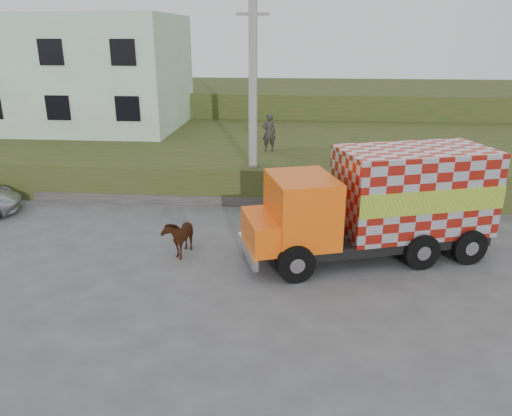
# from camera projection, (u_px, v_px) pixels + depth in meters

# --- Properties ---
(ground) EXTENTS (120.00, 120.00, 0.00)m
(ground) POSITION_uv_depth(u_px,v_px,m) (271.00, 249.00, 16.01)
(ground) COLOR #474749
(ground) RESTS_ON ground
(embankment) EXTENTS (40.00, 12.00, 1.50)m
(embankment) POSITION_uv_depth(u_px,v_px,m) (283.00, 155.00, 25.15)
(embankment) COLOR #264416
(embankment) RESTS_ON ground
(embankment_far) EXTENTS (40.00, 12.00, 3.00)m
(embankment_far) POSITION_uv_depth(u_px,v_px,m) (290.00, 106.00, 36.17)
(embankment_far) COLOR #264416
(embankment_far) RESTS_ON ground
(retaining_strip) EXTENTS (16.00, 0.50, 0.40)m
(retaining_strip) POSITION_uv_depth(u_px,v_px,m) (228.00, 200.00, 20.05)
(retaining_strip) COLOR #595651
(retaining_strip) RESTS_ON ground
(building) EXTENTS (10.00, 8.00, 6.00)m
(building) POSITION_uv_depth(u_px,v_px,m) (88.00, 72.00, 27.65)
(building) COLOR silver
(building) RESTS_ON embankment
(utility_pole) EXTENTS (1.20, 0.30, 8.00)m
(utility_pole) POSITION_uv_depth(u_px,v_px,m) (253.00, 102.00, 19.06)
(utility_pole) COLOR gray
(utility_pole) RESTS_ON ground
(cargo_truck) EXTENTS (7.82, 4.49, 3.33)m
(cargo_truck) POSITION_uv_depth(u_px,v_px,m) (382.00, 203.00, 15.04)
(cargo_truck) COLOR black
(cargo_truck) RESTS_ON ground
(cow) EXTENTS (0.83, 1.51, 1.21)m
(cow) POSITION_uv_depth(u_px,v_px,m) (179.00, 235.00, 15.53)
(cow) COLOR #33140C
(cow) RESTS_ON ground
(pedestrian) EXTENTS (0.68, 0.51, 1.69)m
(pedestrian) POSITION_uv_depth(u_px,v_px,m) (269.00, 132.00, 22.31)
(pedestrian) COLOR #2A2725
(pedestrian) RESTS_ON embankment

